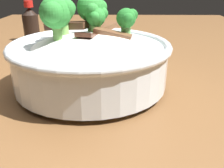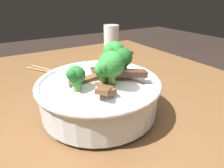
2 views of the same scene
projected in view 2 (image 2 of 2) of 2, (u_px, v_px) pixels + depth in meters
name	position (u px, v px, depth m)	size (l,w,h in m)	color
rice_bowl	(100.00, 90.00, 0.40)	(0.26, 0.26, 0.15)	silver
drinking_glass	(111.00, 42.00, 0.81)	(0.06, 0.06, 0.12)	white
chopsticks_pair	(51.00, 71.00, 0.63)	(0.18, 0.12, 0.01)	#9E7A4C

